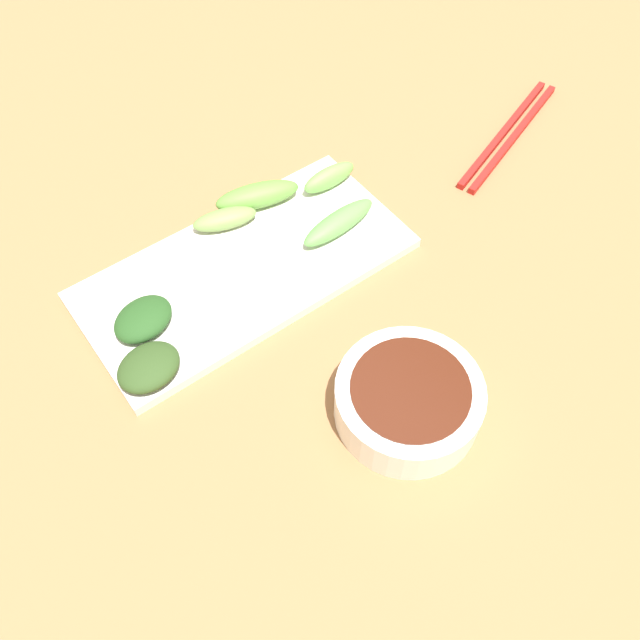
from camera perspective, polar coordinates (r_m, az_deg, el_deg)
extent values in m
cube|color=#9E6E45|center=(0.69, -1.81, 0.10)|extent=(2.10, 2.10, 0.02)
cylinder|color=white|center=(0.61, 7.44, -6.77)|extent=(0.13, 0.13, 0.04)
cylinder|color=#4A1F10|center=(0.60, 7.51, -6.43)|extent=(0.11, 0.11, 0.03)
cube|color=white|center=(0.71, -6.33, 4.29)|extent=(0.16, 0.34, 0.01)
ellipsoid|color=#73BC51|center=(0.78, 0.78, 11.94)|extent=(0.02, 0.07, 0.02)
ellipsoid|color=#63AE50|center=(0.73, 1.59, 8.24)|extent=(0.03, 0.10, 0.02)
ellipsoid|color=#254F1F|center=(0.67, -14.70, 0.08)|extent=(0.06, 0.07, 0.02)
ellipsoid|color=#2F4B20|center=(0.64, -14.26, -3.88)|extent=(0.06, 0.07, 0.02)
ellipsoid|color=#64A240|center=(0.76, -5.30, 10.41)|extent=(0.06, 0.10, 0.03)
ellipsoid|color=#789F50|center=(0.74, -8.31, 8.29)|extent=(0.05, 0.07, 0.02)
cube|color=#B31F1B|center=(0.89, 16.06, 14.62)|extent=(0.08, 0.22, 0.01)
cube|color=#B31F1B|center=(0.90, 15.21, 15.01)|extent=(0.08, 0.22, 0.01)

